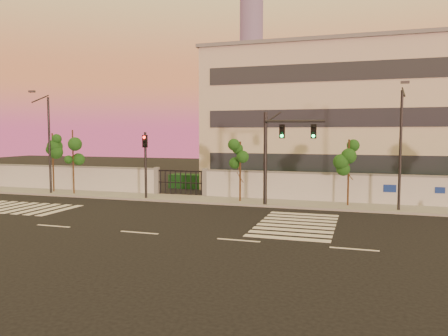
# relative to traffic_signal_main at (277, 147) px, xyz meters

# --- Properties ---
(ground) EXTENTS (120.00, 120.00, 0.00)m
(ground) POSITION_rel_traffic_signal_main_xyz_m (-4.95, -9.36, -3.91)
(ground) COLOR black
(ground) RESTS_ON ground
(sidewalk) EXTENTS (60.00, 3.00, 0.15)m
(sidewalk) POSITION_rel_traffic_signal_main_xyz_m (-4.95, 1.14, -3.84)
(sidewalk) COLOR gray
(sidewalk) RESTS_ON ground
(perimeter_wall) EXTENTS (60.00, 0.36, 2.20)m
(perimeter_wall) POSITION_rel_traffic_signal_main_xyz_m (-4.85, 2.64, -2.84)
(perimeter_wall) COLOR #B8BABF
(perimeter_wall) RESTS_ON ground
(hedge_row) EXTENTS (41.00, 4.25, 1.80)m
(hedge_row) POSITION_rel_traffic_signal_main_xyz_m (-3.79, 5.38, -3.09)
(hedge_row) COLOR black
(hedge_row) RESTS_ON ground
(institutional_building) EXTENTS (24.40, 12.40, 12.25)m
(institutional_building) POSITION_rel_traffic_signal_main_xyz_m (4.05, 12.63, 2.24)
(institutional_building) COLOR beige
(institutional_building) RESTS_ON ground
(distant_skyscraper) EXTENTS (16.00, 16.00, 118.00)m
(distant_skyscraper) POSITION_rel_traffic_signal_main_xyz_m (-69.95, 270.64, 58.07)
(distant_skyscraper) COLOR slate
(distant_skyscraper) RESTS_ON ground
(road_markings) EXTENTS (57.00, 7.62, 0.02)m
(road_markings) POSITION_rel_traffic_signal_main_xyz_m (-6.53, -5.60, -3.90)
(road_markings) COLOR silver
(road_markings) RESTS_ON ground
(street_tree_b) EXTENTS (1.45, 1.16, 4.84)m
(street_tree_b) POSITION_rel_traffic_signal_main_xyz_m (-18.39, 1.17, -0.35)
(street_tree_b) COLOR #382314
(street_tree_b) RESTS_ON ground
(street_tree_c) EXTENTS (1.37, 1.09, 5.08)m
(street_tree_c) POSITION_rel_traffic_signal_main_xyz_m (-16.05, 0.60, -0.18)
(street_tree_c) COLOR #382314
(street_tree_c) RESTS_ON ground
(street_tree_d) EXTENTS (1.57, 1.25, 4.26)m
(street_tree_d) POSITION_rel_traffic_signal_main_xyz_m (-2.71, 0.91, -0.77)
(street_tree_d) COLOR #382314
(street_tree_d) RESTS_ON ground
(street_tree_e) EXTENTS (1.49, 1.19, 4.43)m
(street_tree_e) POSITION_rel_traffic_signal_main_xyz_m (4.46, 1.27, -0.65)
(street_tree_e) COLOR #382314
(street_tree_e) RESTS_ON ground
(traffic_signal_main) EXTENTS (3.88, 1.01, 6.19)m
(traffic_signal_main) POSITION_rel_traffic_signal_main_xyz_m (0.00, 0.00, 0.00)
(traffic_signal_main) COLOR black
(traffic_signal_main) RESTS_ON ground
(traffic_signal_secondary) EXTENTS (0.38, 0.36, 4.91)m
(traffic_signal_secondary) POSITION_rel_traffic_signal_main_xyz_m (-9.62, 0.17, -0.80)
(traffic_signal_secondary) COLOR black
(traffic_signal_secondary) RESTS_ON ground
(streetlight_west) EXTENTS (0.48, 1.92, 7.98)m
(streetlight_west) POSITION_rel_traffic_signal_main_xyz_m (-18.12, 0.28, 0.40)
(streetlight_west) COLOR black
(streetlight_west) RESTS_ON ground
(streetlight_east) EXTENTS (0.46, 1.87, 7.75)m
(streetlight_east) POSITION_rel_traffic_signal_main_xyz_m (7.46, 0.27, 0.28)
(streetlight_east) COLOR black
(streetlight_east) RESTS_ON ground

